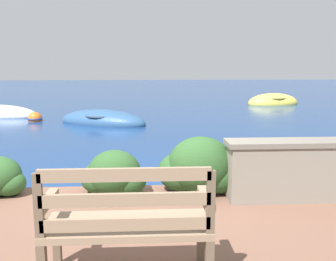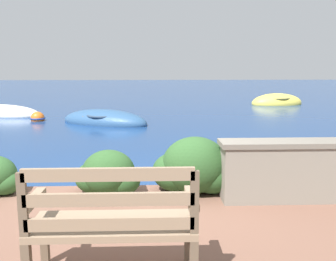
{
  "view_description": "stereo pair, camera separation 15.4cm",
  "coord_description": "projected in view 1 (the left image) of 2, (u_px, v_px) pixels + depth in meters",
  "views": [
    {
      "loc": [
        -0.01,
        -4.84,
        1.82
      ],
      "look_at": [
        0.48,
        3.83,
        0.29
      ],
      "focal_mm": 40.0,
      "sensor_mm": 36.0,
      "label": 1
    },
    {
      "loc": [
        0.14,
        -4.84,
        1.82
      ],
      "look_at": [
        0.48,
        3.83,
        0.29
      ],
      "focal_mm": 40.0,
      "sensor_mm": 36.0,
      "label": 2
    }
  ],
  "objects": [
    {
      "name": "ground_plane",
      "position": [
        149.0,
        201.0,
        5.07
      ],
      "size": [
        80.0,
        80.0,
        0.0
      ],
      "color": "navy"
    },
    {
      "name": "park_bench",
      "position": [
        127.0,
        221.0,
        2.71
      ],
      "size": [
        1.23,
        0.48,
        0.93
      ],
      "rotation": [
        0.0,
        0.0,
        0.11
      ],
      "color": "brown",
      "rests_on": "patio_terrace"
    },
    {
      "name": "stone_wall",
      "position": [
        292.0,
        170.0,
        4.46
      ],
      "size": [
        1.6,
        0.39,
        0.72
      ],
      "color": "gray",
      "rests_on": "patio_terrace"
    },
    {
      "name": "hedge_clump_centre",
      "position": [
        114.0,
        175.0,
        4.65
      ],
      "size": [
        0.83,
        0.59,
        0.56
      ],
      "color": "#284C23",
      "rests_on": "patio_terrace"
    },
    {
      "name": "hedge_clump_right",
      "position": [
        199.0,
        168.0,
        4.73
      ],
      "size": [
        1.05,
        0.75,
        0.71
      ],
      "color": "#284C23",
      "rests_on": "patio_terrace"
    },
    {
      "name": "hedge_clump_far_right",
      "position": [
        300.0,
        177.0,
        4.69
      ],
      "size": [
        0.72,
        0.52,
        0.49
      ],
      "color": "#426B33",
      "rests_on": "patio_terrace"
    },
    {
      "name": "rowboat_nearest",
      "position": [
        103.0,
        122.0,
        11.64
      ],
      "size": [
        3.12,
        2.25,
        0.78
      ],
      "rotation": [
        0.0,
        0.0,
        2.7
      ],
      "color": "#2D517A",
      "rests_on": "ground_plane"
    },
    {
      "name": "rowboat_far",
      "position": [
        273.0,
        103.0,
        17.27
      ],
      "size": [
        2.59,
        1.59,
        0.9
      ],
      "rotation": [
        0.0,
        0.0,
        0.17
      ],
      "color": "#DBC64C",
      "rests_on": "ground_plane"
    },
    {
      "name": "mooring_buoy",
      "position": [
        35.0,
        119.0,
        12.18
      ],
      "size": [
        0.49,
        0.49,
        0.44
      ],
      "color": "orange",
      "rests_on": "ground_plane"
    }
  ]
}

